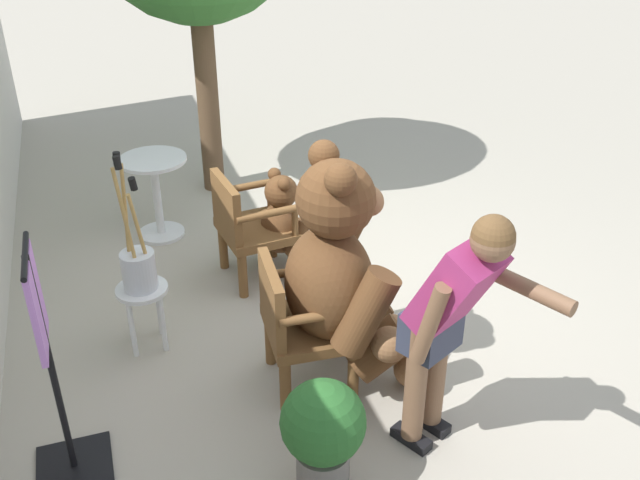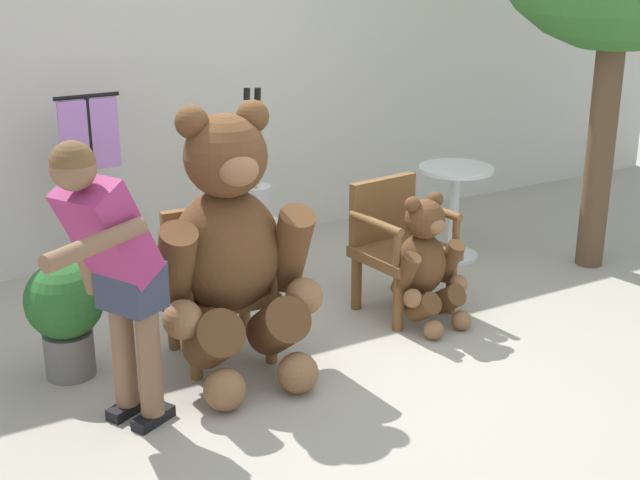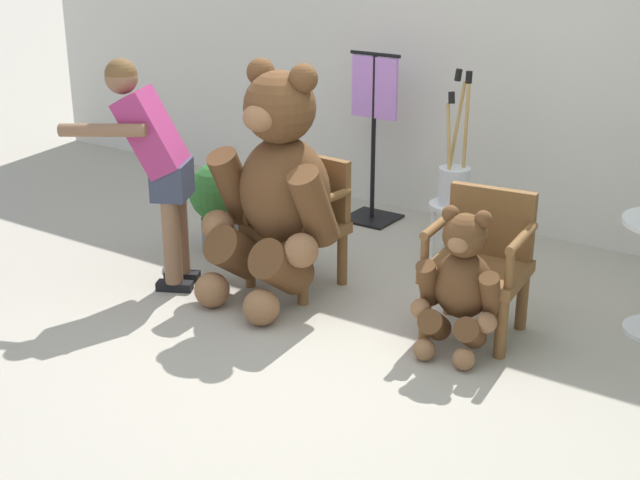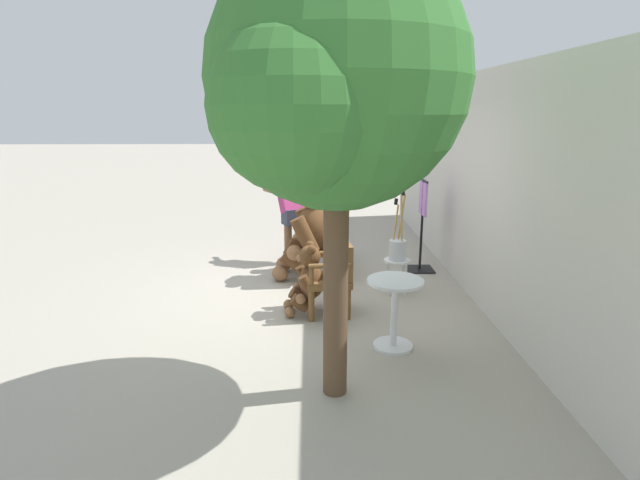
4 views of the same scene
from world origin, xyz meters
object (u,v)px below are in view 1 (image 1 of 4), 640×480
at_px(round_side_table, 156,188).
at_px(clothing_display_stand, 51,364).
at_px(potted_plant, 323,431).
at_px(wooden_chair_left, 300,321).
at_px(brush_bucket, 138,264).
at_px(teddy_bear_large, 342,274).
at_px(white_stool, 143,301).
at_px(wooden_chair_right, 249,225).
at_px(teddy_bear_small, 285,224).
at_px(person_visitor, 450,313).

distance_m(round_side_table, clothing_display_stand, 2.65).
bearing_deg(potted_plant, round_side_table, 8.06).
distance_m(potted_plant, clothing_display_stand, 1.41).
distance_m(wooden_chair_left, potted_plant, 0.87).
distance_m(wooden_chair_left, brush_bucket, 1.12).
bearing_deg(wooden_chair_left, teddy_bear_large, -92.19).
height_order(white_stool, round_side_table, round_side_table).
bearing_deg(teddy_bear_large, white_stool, 58.31).
height_order(teddy_bear_large, brush_bucket, teddy_bear_large).
xyz_separation_m(wooden_chair_right, round_side_table, (0.92, 0.58, -0.01)).
distance_m(teddy_bear_large, white_stool, 1.39).
height_order(wooden_chair_left, potted_plant, wooden_chair_left).
height_order(teddy_bear_small, brush_bucket, brush_bucket).
height_order(teddy_bear_large, potted_plant, teddy_bear_large).
bearing_deg(white_stool, person_visitor, -135.48).
bearing_deg(teddy_bear_large, clothing_display_stand, 99.52).
distance_m(wooden_chair_right, white_stool, 1.07).
bearing_deg(person_visitor, round_side_table, 20.97).
bearing_deg(teddy_bear_large, round_side_table, 20.73).
height_order(wooden_chair_left, wooden_chair_right, same).
bearing_deg(brush_bucket, teddy_bear_large, -121.65).
bearing_deg(potted_plant, white_stool, 25.14).
bearing_deg(clothing_display_stand, brush_bucket, -28.15).
distance_m(wooden_chair_right, teddy_bear_small, 0.29).
relative_size(wooden_chair_right, person_visitor, 0.56).
distance_m(teddy_bear_large, brush_bucket, 1.34).
xyz_separation_m(wooden_chair_right, teddy_bear_small, (0.01, -0.29, -0.04)).
distance_m(wooden_chair_left, teddy_bear_large, 0.39).
bearing_deg(person_visitor, brush_bucket, 44.56).
xyz_separation_m(wooden_chair_left, white_stool, (0.69, 0.87, -0.11)).
distance_m(person_visitor, brush_bucket, 2.06).
relative_size(teddy_bear_small, white_stool, 1.86).
bearing_deg(white_stool, wooden_chair_right, -54.82).
height_order(round_side_table, clothing_display_stand, clothing_display_stand).
bearing_deg(wooden_chair_left, potted_plant, 170.33).
bearing_deg(brush_bucket, round_side_table, -10.71).
bearing_deg(potted_plant, teddy_bear_small, -11.30).
distance_m(person_visitor, potted_plant, 0.88).
height_order(person_visitor, potted_plant, person_visitor).
relative_size(person_visitor, brush_bucket, 1.63).
bearing_deg(brush_bucket, wooden_chair_right, -54.85).
bearing_deg(teddy_bear_small, brush_bucket, 118.35).
bearing_deg(wooden_chair_right, person_visitor, -164.72).
relative_size(wooden_chair_right, clothing_display_stand, 0.63).
xyz_separation_m(wooden_chair_left, teddy_bear_small, (1.31, -0.29, -0.04)).
height_order(wooden_chair_left, clothing_display_stand, clothing_display_stand).
relative_size(white_stool, clothing_display_stand, 0.34).
relative_size(teddy_bear_large, teddy_bear_small, 1.80).
height_order(potted_plant, clothing_display_stand, clothing_display_stand).
xyz_separation_m(wooden_chair_right, teddy_bear_large, (-1.31, -0.26, 0.29)).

